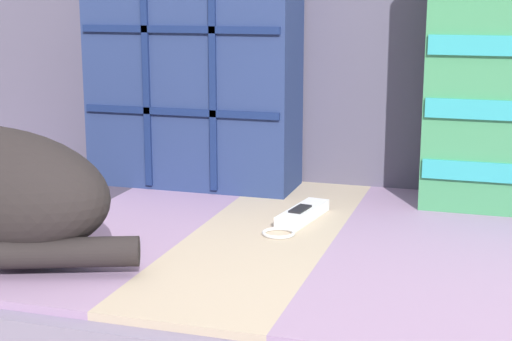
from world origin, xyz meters
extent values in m
cube|color=slate|center=(0.00, 0.12, 0.28)|extent=(1.72, 0.83, 0.24)
cube|color=#423847|center=(-0.52, 0.11, 0.41)|extent=(0.21, 0.75, 0.01)
cube|color=gray|center=(-0.31, 0.11, 0.41)|extent=(0.21, 0.75, 0.01)
cube|color=tan|center=(-0.10, 0.11, 0.41)|extent=(0.21, 0.75, 0.01)
cube|color=gray|center=(0.10, 0.11, 0.41)|extent=(0.21, 0.75, 0.01)
cube|color=#514C60|center=(0.00, 0.48, 0.65)|extent=(1.72, 0.14, 0.47)
cube|color=navy|center=(-0.32, 0.34, 0.63)|extent=(0.38, 0.13, 0.43)
cube|color=navy|center=(-0.32, 0.27, 0.56)|extent=(0.36, 0.01, 0.01)
cube|color=navy|center=(-0.38, 0.27, 0.63)|extent=(0.01, 0.01, 0.41)
cube|color=navy|center=(-0.32, 0.27, 0.70)|extent=(0.36, 0.01, 0.01)
cube|color=navy|center=(-0.25, 0.27, 0.63)|extent=(0.01, 0.01, 0.41)
cylinder|color=black|center=(-0.29, -0.17, 0.44)|extent=(0.18, 0.10, 0.04)
cube|color=white|center=(-0.07, 0.16, 0.42)|extent=(0.06, 0.14, 0.02)
cube|color=black|center=(-0.07, 0.15, 0.43)|extent=(0.03, 0.05, 0.00)
cube|color=black|center=(-0.06, 0.23, 0.42)|extent=(0.03, 0.01, 0.02)
torus|color=silver|center=(-0.08, 0.07, 0.41)|extent=(0.06, 0.06, 0.01)
camera|label=1|loc=(0.21, -0.99, 0.75)|focal=55.00mm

